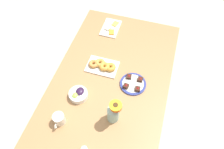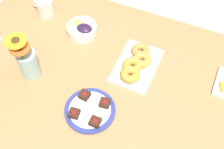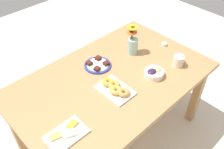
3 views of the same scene
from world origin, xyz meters
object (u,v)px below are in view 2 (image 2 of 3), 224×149
object	(u,v)px
coffee_mug	(45,7)
flower_vase	(28,62)
dining_table	(112,89)
croissant_platter	(136,64)
dessert_plate	(90,110)
grape_bowl	(82,29)

from	to	relation	value
coffee_mug	flower_vase	size ratio (longest dim) A/B	0.49
dining_table	croissant_platter	bearing A→B (deg)	-124.53
dining_table	flower_vase	size ratio (longest dim) A/B	6.25
coffee_mug	croissant_platter	xyz separation A→B (m)	(-0.59, 0.15, -0.02)
dining_table	dessert_plate	size ratio (longest dim) A/B	7.09
dining_table	dessert_plate	distance (m)	0.22
grape_bowl	dessert_plate	xyz separation A→B (m)	(-0.24, 0.40, -0.02)
grape_bowl	croissant_platter	world-z (taller)	grape_bowl
coffee_mug	dessert_plate	size ratio (longest dim) A/B	0.55
grape_bowl	croissant_platter	size ratio (longest dim) A/B	0.55
dessert_plate	coffee_mug	bearing A→B (deg)	-43.06
dessert_plate	dining_table	bearing A→B (deg)	-96.14
croissant_platter	flower_vase	bearing A→B (deg)	27.76
dining_table	coffee_mug	xyz separation A→B (m)	(0.51, -0.26, 0.13)
dining_table	flower_vase	bearing A→B (deg)	18.26
dining_table	croissant_platter	distance (m)	0.18
coffee_mug	dessert_plate	xyz separation A→B (m)	(-0.49, 0.46, -0.04)
grape_bowl	flower_vase	xyz separation A→B (m)	(0.11, 0.33, 0.06)
croissant_platter	flower_vase	world-z (taller)	flower_vase
croissant_platter	coffee_mug	bearing A→B (deg)	-14.37
coffee_mug	croissant_platter	size ratio (longest dim) A/B	0.44
croissant_platter	dessert_plate	distance (m)	0.32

